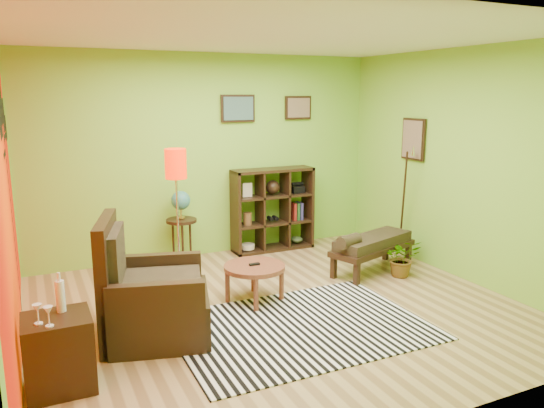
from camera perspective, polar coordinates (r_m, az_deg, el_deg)
name	(u,v)px	position (r m, az deg, el deg)	size (l,w,h in m)	color
ground	(277,309)	(5.77, 0.59, -11.20)	(5.00, 5.00, 0.00)	tan
room_shell	(269,140)	(5.30, -0.35, 6.90)	(5.04, 4.54, 2.82)	#82C638
zebra_rug	(300,327)	(5.35, 3.03, -13.05)	(2.43, 1.73, 0.01)	white
coffee_table	(255,270)	(5.86, -1.89, -7.12)	(0.67, 0.67, 0.43)	brown
armchair	(149,301)	(5.17, -13.06, -10.12)	(1.16, 1.15, 1.16)	black
side_cabinet	(59,352)	(4.54, -21.96, -14.58)	(0.50, 0.45, 0.91)	black
floor_lamp	(176,177)	(6.06, -10.27, 2.91)	(0.25, 0.25, 1.65)	silver
globe_table	(181,209)	(7.15, -9.76, -0.51)	(0.41, 0.41, 0.99)	black
cube_shelf	(274,209)	(7.71, 0.18, -0.58)	(1.20, 0.35, 1.20)	black
bench	(371,244)	(6.88, 10.63, -4.28)	(1.33, 0.82, 0.58)	black
potted_plant	(402,262)	(6.88, 13.80, -6.04)	(0.43, 0.48, 0.38)	#26661E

